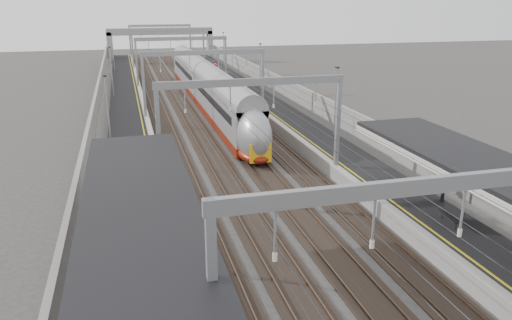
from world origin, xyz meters
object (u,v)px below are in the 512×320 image
train (209,92)px  bench (452,214)px  signal_green (143,67)px  overbridge (160,36)px

train → bench: (6.74, -37.31, -0.53)m
signal_green → overbridge: bearing=79.8°
train → bench: bearing=-79.8°
overbridge → signal_green: bearing=-100.2°
signal_green → train: bearing=-73.5°
signal_green → bench: bearing=-77.4°
overbridge → train: 51.69m
overbridge → signal_green: size_ratio=6.33×
train → signal_green: 23.63m
overbridge → train: size_ratio=0.44×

